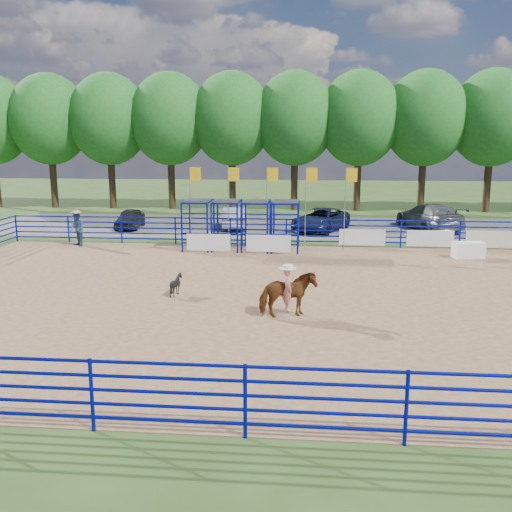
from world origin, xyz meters
name	(u,v)px	position (x,y,z in m)	size (l,w,h in m)	color
ground	(275,297)	(0.00, 0.00, 0.00)	(120.00, 120.00, 0.00)	#3B5622
arena_dirt	(275,297)	(0.00, 0.00, 0.01)	(30.00, 20.00, 0.02)	#9B714D
gravel_strip	(290,227)	(0.00, 17.00, 0.01)	(40.00, 10.00, 0.01)	#656459
announcer_table	(468,250)	(8.84, 7.70, 0.40)	(1.44, 0.67, 0.77)	white
horse_and_rider	(288,291)	(0.52, -2.41, 0.88)	(1.94, 1.30, 2.41)	brown
calf	(176,285)	(-3.62, -0.13, 0.41)	(0.64, 0.72, 0.79)	black
spectator_cowboy	(77,229)	(-11.07, 8.96, 0.96)	(1.11, 1.12, 1.89)	navy
car_a	(130,219)	(-10.22, 15.38, 0.62)	(1.45, 3.61, 1.23)	black
car_b	(236,218)	(-3.46, 15.90, 0.70)	(1.46, 4.18, 1.38)	gray
car_c	(320,220)	(1.92, 15.37, 0.71)	(2.33, 5.04, 1.40)	black
car_d	(429,216)	(8.79, 16.66, 0.84)	(2.31, 5.69, 1.65)	#565658
perimeter_fence	(275,277)	(0.00, 0.00, 0.75)	(30.10, 20.10, 1.50)	#070EA0
chute_assembly	(248,226)	(-1.90, 8.84, 1.26)	(19.32, 2.41, 4.20)	#070EA0
treeline	(295,114)	(0.00, 26.00, 7.53)	(56.40, 6.40, 11.24)	#3F2B19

